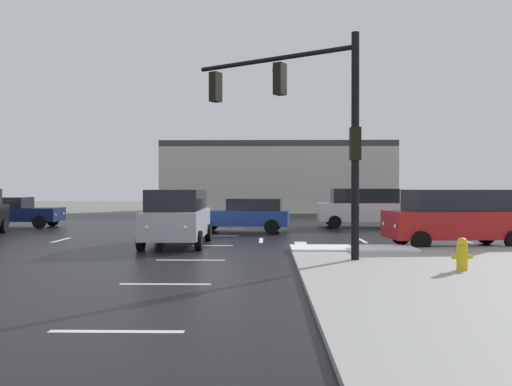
# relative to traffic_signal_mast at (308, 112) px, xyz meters

# --- Properties ---
(ground_plane) EXTENTS (120.00, 120.00, 0.00)m
(ground_plane) POSITION_rel_traffic_signal_mast_xyz_m (-3.41, 5.89, -4.31)
(ground_plane) COLOR slate
(road_asphalt) EXTENTS (44.00, 44.00, 0.02)m
(road_asphalt) POSITION_rel_traffic_signal_mast_xyz_m (-3.41, 5.89, -4.30)
(road_asphalt) COLOR black
(road_asphalt) RESTS_ON ground_plane
(snow_strip_curbside) EXTENTS (4.00, 1.60, 0.06)m
(snow_strip_curbside) POSITION_rel_traffic_signal_mast_xyz_m (1.59, 1.89, -4.14)
(snow_strip_curbside) COLOR white
(snow_strip_curbside) RESTS_ON sidewalk_corner
(lane_markings) EXTENTS (36.15, 36.15, 0.01)m
(lane_markings) POSITION_rel_traffic_signal_mast_xyz_m (-2.21, 4.51, -4.29)
(lane_markings) COLOR silver
(lane_markings) RESTS_ON road_asphalt
(traffic_signal_mast) EXTENTS (4.73, 3.17, 6.26)m
(traffic_signal_mast) POSITION_rel_traffic_signal_mast_xyz_m (0.00, 0.00, 0.00)
(traffic_signal_mast) COLOR black
(traffic_signal_mast) RESTS_ON sidewalk_corner
(fire_hydrant) EXTENTS (0.48, 0.26, 0.79)m
(fire_hydrant) POSITION_rel_traffic_signal_mast_xyz_m (3.50, -2.75, -3.78)
(fire_hydrant) COLOR gold
(fire_hydrant) RESTS_ON sidewalk_corner
(strip_building_background) EXTENTS (19.38, 8.00, 5.92)m
(strip_building_background) POSITION_rel_traffic_signal_mast_xyz_m (-0.24, 32.83, -1.35)
(strip_building_background) COLOR beige
(strip_building_background) RESTS_ON ground_plane
(suv_red) EXTENTS (4.98, 2.56, 2.03)m
(suv_red) POSITION_rel_traffic_signal_mast_xyz_m (5.46, 3.57, -3.22)
(suv_red) COLOR #B21919
(suv_red) RESTS_ON road_asphalt
(suv_white) EXTENTS (4.87, 2.25, 2.03)m
(suv_white) POSITION_rel_traffic_signal_mast_xyz_m (3.94, 13.29, -3.22)
(suv_white) COLOR white
(suv_white) RESTS_ON road_asphalt
(sedan_navy) EXTENTS (4.54, 2.03, 1.58)m
(sedan_navy) POSITION_rel_traffic_signal_mast_xyz_m (-14.50, 12.90, -3.46)
(sedan_navy) COLOR #141E47
(sedan_navy) RESTS_ON road_asphalt
(sedan_blue) EXTENTS (4.65, 2.34, 1.58)m
(sedan_blue) POSITION_rel_traffic_signal_mast_xyz_m (-2.24, 9.90, -3.46)
(sedan_blue) COLOR navy
(sedan_blue) RESTS_ON road_asphalt
(suv_silver) EXTENTS (2.19, 4.85, 2.03)m
(suv_silver) POSITION_rel_traffic_signal_mast_xyz_m (-4.46, 4.05, -3.22)
(suv_silver) COLOR #B7BABF
(suv_silver) RESTS_ON road_asphalt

